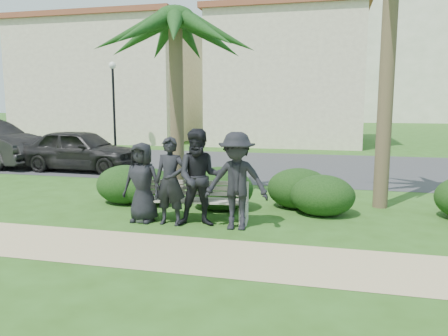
{
  "coord_description": "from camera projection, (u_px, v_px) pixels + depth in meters",
  "views": [
    {
      "loc": [
        1.5,
        -7.9,
        2.29
      ],
      "look_at": [
        -0.68,
        1.0,
        0.92
      ],
      "focal_mm": 35.0,
      "sensor_mm": 36.0,
      "label": 1
    }
  ],
  "objects": [
    {
      "name": "park_bench",
      "position": [
        193.0,
        204.0,
        8.51
      ],
      "size": [
        2.19,
        0.72,
        0.75
      ],
      "rotation": [
        0.0,
        0.0,
        0.11
      ],
      "color": "#9F9786",
      "rests_on": "ground"
    },
    {
      "name": "hotel_tower",
      "position": [
        435.0,
        15.0,
        55.84
      ],
      "size": [
        26.0,
        18.0,
        37.3
      ],
      "color": "beige",
      "rests_on": "ground"
    },
    {
      "name": "hedge_b",
      "position": [
        147.0,
        185.0,
        9.92
      ],
      "size": [
        1.33,
        1.1,
        0.87
      ],
      "primitive_type": "ellipsoid",
      "color": "black",
      "rests_on": "ground"
    },
    {
      "name": "hedge_a",
      "position": [
        126.0,
        183.0,
        10.05
      ],
      "size": [
        1.39,
        1.15,
        0.9
      ],
      "primitive_type": "ellipsoid",
      "color": "black",
      "rests_on": "ground"
    },
    {
      "name": "asphalt_street",
      "position": [
        287.0,
        166.0,
        15.97
      ],
      "size": [
        160.0,
        8.0,
        0.01
      ],
      "primitive_type": "cube",
      "color": "#2D2D30",
      "rests_on": "ground"
    },
    {
      "name": "ground",
      "position": [
        246.0,
        225.0,
        8.28
      ],
      "size": [
        160.0,
        160.0,
        0.0
      ],
      "primitive_type": "plane",
      "color": "#2A4D16",
      "rests_on": "ground"
    },
    {
      "name": "stucco_bldg_left",
      "position": [
        115.0,
        81.0,
        27.86
      ],
      "size": [
        10.4,
        8.4,
        7.3
      ],
      "color": "#C4B593",
      "rests_on": "ground"
    },
    {
      "name": "man_c",
      "position": [
        200.0,
        178.0,
        8.09
      ],
      "size": [
        1.02,
        0.88,
        1.82
      ],
      "primitive_type": "imported",
      "rotation": [
        0.0,
        0.0,
        0.23
      ],
      "color": "black",
      "rests_on": "ground"
    },
    {
      "name": "hedge_c",
      "position": [
        220.0,
        187.0,
        9.47
      ],
      "size": [
        1.46,
        1.21,
        0.95
      ],
      "primitive_type": "ellipsoid",
      "color": "black",
      "rests_on": "ground"
    },
    {
      "name": "man_a",
      "position": [
        142.0,
        182.0,
        8.4
      ],
      "size": [
        0.79,
        0.54,
        1.55
      ],
      "primitive_type": "imported",
      "rotation": [
        0.0,
        0.0,
        -0.07
      ],
      "color": "black",
      "rests_on": "ground"
    },
    {
      "name": "hedge_e",
      "position": [
        322.0,
        194.0,
        8.97
      ],
      "size": [
        1.32,
        1.09,
        0.86
      ],
      "primitive_type": "ellipsoid",
      "color": "black",
      "rests_on": "ground"
    },
    {
      "name": "street_lamp",
      "position": [
        113.0,
        90.0,
        21.49
      ],
      "size": [
        0.36,
        0.36,
        4.29
      ],
      "color": "black",
      "rests_on": "ground"
    },
    {
      "name": "man_d",
      "position": [
        237.0,
        181.0,
        7.87
      ],
      "size": [
        1.18,
        0.72,
        1.78
      ],
      "primitive_type": "imported",
      "rotation": [
        0.0,
        0.0,
        0.05
      ],
      "color": "black",
      "rests_on": "ground"
    },
    {
      "name": "car_a",
      "position": [
        81.0,
        150.0,
        14.77
      ],
      "size": [
        4.22,
        1.82,
        1.42
      ],
      "primitive_type": "imported",
      "rotation": [
        0.0,
        0.0,
        1.53
      ],
      "color": "black",
      "rests_on": "ground"
    },
    {
      "name": "man_b",
      "position": [
        170.0,
        181.0,
        8.19
      ],
      "size": [
        0.62,
        0.41,
        1.67
      ],
      "primitive_type": "imported",
      "rotation": [
        0.0,
        0.0,
        -0.02
      ],
      "color": "black",
      "rests_on": "ground"
    },
    {
      "name": "stucco_bldg_right",
      "position": [
        288.0,
        79.0,
        25.27
      ],
      "size": [
        8.4,
        8.4,
        7.3
      ],
      "color": "#C4B593",
      "rests_on": "ground"
    },
    {
      "name": "footpath",
      "position": [
        224.0,
        257.0,
        6.55
      ],
      "size": [
        30.0,
        1.6,
        0.01
      ],
      "primitive_type": "cube",
      "color": "tan",
      "rests_on": "ground"
    },
    {
      "name": "hedge_d",
      "position": [
        299.0,
        187.0,
        9.59
      ],
      "size": [
        1.39,
        1.15,
        0.9
      ],
      "primitive_type": "ellipsoid",
      "color": "black",
      "rests_on": "ground"
    },
    {
      "name": "palm_left",
      "position": [
        175.0,
        20.0,
        9.88
      ],
      "size": [
        3.0,
        3.0,
        5.1
      ],
      "color": "brown",
      "rests_on": "ground"
    }
  ]
}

